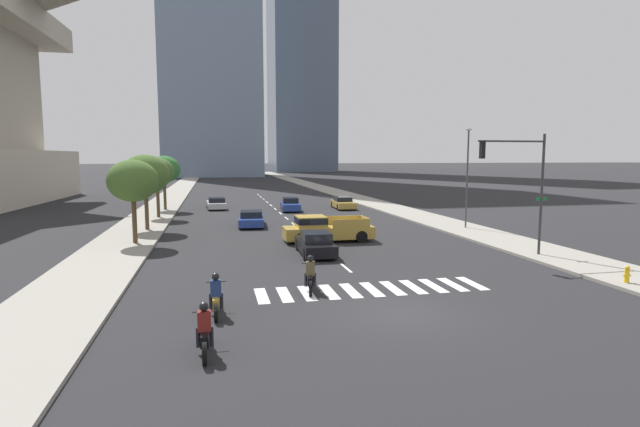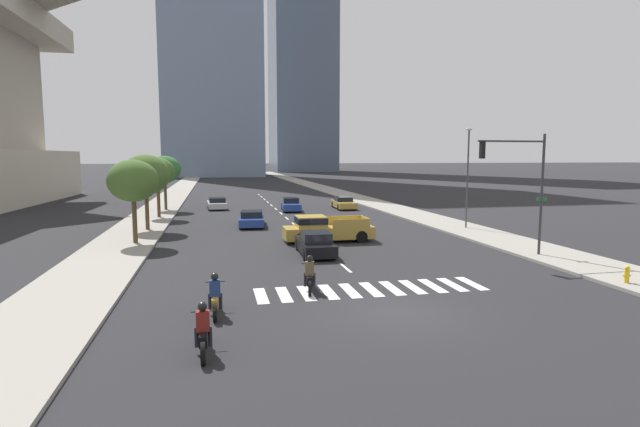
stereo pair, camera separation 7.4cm
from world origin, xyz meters
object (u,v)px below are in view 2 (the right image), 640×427
object	(u,v)px
fire_hydrant	(627,274)
motorcycle_trailing	(310,277)
sedan_black_3	(315,244)
street_tree_second	(146,175)
motorcycle_lead	(203,333)
sedan_gold_2	(344,203)
street_tree_third	(158,172)
motorcycle_third	(215,298)
pickup_truck	(324,229)
street_tree_nearest	(133,181)
sedan_silver_0	(217,204)
sedan_blue_4	(291,205)
traffic_signal_near	(520,174)
sedan_blue_1	(252,219)
street_tree_fourth	(165,170)

from	to	relation	value
fire_hydrant	motorcycle_trailing	bearing A→B (deg)	171.11
sedan_black_3	fire_hydrant	xyz separation A→B (m)	(11.42, -9.30, -0.08)
sedan_black_3	street_tree_second	bearing A→B (deg)	44.69
motorcycle_lead	sedan_black_3	bearing A→B (deg)	-24.26
sedan_gold_2	street_tree_third	size ratio (longest dim) A/B	0.89
motorcycle_trailing	motorcycle_third	world-z (taller)	same
sedan_black_3	street_tree_second	size ratio (longest dim) A/B	0.80
pickup_truck	street_tree_nearest	distance (m)	12.09
pickup_truck	sedan_gold_2	distance (m)	20.38
pickup_truck	street_tree_second	bearing A→B (deg)	-31.08
sedan_silver_0	sedan_black_3	bearing A→B (deg)	-171.58
motorcycle_lead	sedan_black_3	xyz separation A→B (m)	(5.77, 12.87, 0.01)
sedan_black_3	sedan_blue_4	distance (m)	22.68
traffic_signal_near	street_tree_nearest	xyz separation A→B (m)	(-20.60, 8.43, -0.58)
pickup_truck	sedan_silver_0	world-z (taller)	pickup_truck
sedan_blue_1	street_tree_fourth	bearing A→B (deg)	35.36
street_tree_second	motorcycle_lead	bearing A→B (deg)	-79.43
sedan_silver_0	sedan_blue_1	xyz separation A→B (m)	(2.59, -13.66, 0.01)
motorcycle_third	sedan_gold_2	distance (m)	35.42
motorcycle_third	sedan_silver_0	bearing A→B (deg)	0.85
motorcycle_lead	traffic_signal_near	world-z (taller)	traffic_signal_near
sedan_silver_0	traffic_signal_near	bearing A→B (deg)	-154.70
motorcycle_third	sedan_blue_1	xyz separation A→B (m)	(2.84, 21.66, -0.02)
sedan_silver_0	sedan_gold_2	size ratio (longest dim) A/B	1.00
motorcycle_lead	fire_hydrant	world-z (taller)	motorcycle_lead
sedan_gold_2	pickup_truck	bearing A→B (deg)	-15.79
pickup_truck	sedan_black_3	distance (m)	4.25
motorcycle_lead	sedan_gold_2	distance (m)	38.67
street_tree_third	street_tree_fourth	bearing A→B (deg)	90.00
street_tree_third	street_tree_fourth	size ratio (longest dim) A/B	0.97
pickup_truck	motorcycle_third	bearing A→B (deg)	63.02
sedan_gold_2	street_tree_third	bearing A→B (deg)	-72.62
motorcycle_trailing	sedan_blue_4	size ratio (longest dim) A/B	0.45
motorcycle_trailing	street_tree_second	xyz separation A→B (m)	(-8.51, 18.21, 3.52)
motorcycle_third	sedan_silver_0	distance (m)	35.32
motorcycle_trailing	fire_hydrant	world-z (taller)	motorcycle_trailing
motorcycle_trailing	street_tree_third	bearing A→B (deg)	28.80
sedan_gold_2	traffic_signal_near	distance (m)	26.92
motorcycle_trailing	sedan_silver_0	world-z (taller)	motorcycle_trailing
fire_hydrant	street_tree_second	size ratio (longest dim) A/B	0.13
street_tree_third	sedan_gold_2	bearing A→B (deg)	14.82
sedan_gold_2	street_tree_nearest	xyz separation A→B (m)	(-18.03, -18.07, 3.36)
motorcycle_trailing	street_tree_fourth	bearing A→B (deg)	25.40
sedan_gold_2	street_tree_fourth	size ratio (longest dim) A/B	0.87
motorcycle_trailing	fire_hydrant	xyz separation A→B (m)	(13.13, -2.05, -0.07)
pickup_truck	sedan_black_3	xyz separation A→B (m)	(-1.39, -4.01, -0.22)
sedan_black_3	street_tree_nearest	bearing A→B (deg)	64.42
traffic_signal_near	street_tree_third	size ratio (longest dim) A/B	1.24
sedan_black_3	fire_hydrant	distance (m)	14.73
sedan_silver_0	street_tree_second	world-z (taller)	street_tree_second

